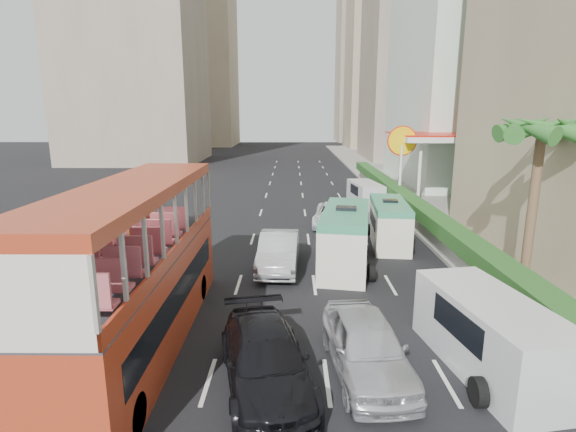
{
  "coord_description": "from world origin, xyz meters",
  "views": [
    {
      "loc": [
        -1.36,
        -12.76,
        7.05
      ],
      "look_at": [
        -1.5,
        4.0,
        3.2
      ],
      "focal_mm": 28.0,
      "sensor_mm": 36.0,
      "label": 1
    }
  ],
  "objects_px": {
    "car_black": "(266,385)",
    "panel_van_near": "(490,335)",
    "minibus_far": "(389,223)",
    "panel_van_far": "(365,194)",
    "shell_station": "(434,168)",
    "car_silver_lane_b": "(365,372)",
    "van_asset": "(333,226)",
    "palm_tree": "(532,212)",
    "car_silver_lane_a": "(279,268)",
    "minibus_near": "(345,238)",
    "double_decker_bus": "(137,267)"
  },
  "relations": [
    {
      "from": "car_black",
      "to": "panel_van_near",
      "type": "xyz_separation_m",
      "value": [
        6.21,
        0.86,
        1.04
      ]
    },
    {
      "from": "minibus_far",
      "to": "panel_van_far",
      "type": "xyz_separation_m",
      "value": [
        0.4,
        10.59,
        -0.28
      ]
    },
    {
      "from": "shell_station",
      "to": "car_silver_lane_b",
      "type": "bearing_deg",
      "value": -110.75
    },
    {
      "from": "van_asset",
      "to": "palm_tree",
      "type": "distance_m",
      "value": 13.33
    },
    {
      "from": "panel_van_far",
      "to": "shell_station",
      "type": "distance_m",
      "value": 6.06
    },
    {
      "from": "car_silver_lane_a",
      "to": "minibus_near",
      "type": "relative_size",
      "value": 0.82
    },
    {
      "from": "panel_van_near",
      "to": "palm_tree",
      "type": "distance_m",
      "value": 6.84
    },
    {
      "from": "double_decker_bus",
      "to": "car_silver_lane_a",
      "type": "bearing_deg",
      "value": 60.1
    },
    {
      "from": "car_silver_lane_a",
      "to": "car_silver_lane_b",
      "type": "distance_m",
      "value": 8.98
    },
    {
      "from": "car_silver_lane_a",
      "to": "minibus_near",
      "type": "height_order",
      "value": "minibus_near"
    },
    {
      "from": "minibus_near",
      "to": "panel_van_far",
      "type": "bearing_deg",
      "value": 87.08
    },
    {
      "from": "shell_station",
      "to": "minibus_near",
      "type": "bearing_deg",
      "value": -119.65
    },
    {
      "from": "van_asset",
      "to": "minibus_far",
      "type": "relative_size",
      "value": 0.97
    },
    {
      "from": "double_decker_bus",
      "to": "car_silver_lane_b",
      "type": "bearing_deg",
      "value": -12.92
    },
    {
      "from": "panel_van_near",
      "to": "panel_van_far",
      "type": "distance_m",
      "value": 23.01
    },
    {
      "from": "minibus_near",
      "to": "minibus_far",
      "type": "bearing_deg",
      "value": 62.17
    },
    {
      "from": "car_silver_lane_a",
      "to": "palm_tree",
      "type": "height_order",
      "value": "palm_tree"
    },
    {
      "from": "double_decker_bus",
      "to": "minibus_near",
      "type": "xyz_separation_m",
      "value": [
        7.15,
        7.45,
        -1.18
      ]
    },
    {
      "from": "car_silver_lane_b",
      "to": "palm_tree",
      "type": "height_order",
      "value": "palm_tree"
    },
    {
      "from": "panel_van_far",
      "to": "van_asset",
      "type": "bearing_deg",
      "value": -123.1
    },
    {
      "from": "palm_tree",
      "to": "car_black",
      "type": "bearing_deg",
      "value": -147.91
    },
    {
      "from": "car_black",
      "to": "panel_van_near",
      "type": "bearing_deg",
      "value": -3.83
    },
    {
      "from": "car_silver_lane_b",
      "to": "panel_van_far",
      "type": "bearing_deg",
      "value": 75.32
    },
    {
      "from": "car_black",
      "to": "palm_tree",
      "type": "distance_m",
      "value": 12.1
    },
    {
      "from": "car_silver_lane_a",
      "to": "panel_van_near",
      "type": "bearing_deg",
      "value": -51.09
    },
    {
      "from": "minibus_near",
      "to": "shell_station",
      "type": "distance_m",
      "value": 17.94
    },
    {
      "from": "car_silver_lane_a",
      "to": "car_silver_lane_b",
      "type": "xyz_separation_m",
      "value": [
        2.66,
        -8.57,
        0.0
      ]
    },
    {
      "from": "minibus_far",
      "to": "shell_station",
      "type": "relative_size",
      "value": 0.66
    },
    {
      "from": "car_silver_lane_a",
      "to": "car_black",
      "type": "bearing_deg",
      "value": -87.91
    },
    {
      "from": "car_silver_lane_a",
      "to": "panel_van_near",
      "type": "height_order",
      "value": "panel_van_near"
    },
    {
      "from": "panel_van_near",
      "to": "palm_tree",
      "type": "xyz_separation_m",
      "value": [
        3.63,
        5.31,
        2.34
      ]
    },
    {
      "from": "van_asset",
      "to": "shell_station",
      "type": "height_order",
      "value": "shell_station"
    },
    {
      "from": "car_silver_lane_b",
      "to": "minibus_far",
      "type": "bearing_deg",
      "value": 69.81
    },
    {
      "from": "double_decker_bus",
      "to": "car_black",
      "type": "distance_m",
      "value": 5.18
    },
    {
      "from": "shell_station",
      "to": "van_asset",
      "type": "bearing_deg",
      "value": -137.88
    },
    {
      "from": "double_decker_bus",
      "to": "panel_van_far",
      "type": "distance_m",
      "value": 24.11
    },
    {
      "from": "car_black",
      "to": "panel_van_far",
      "type": "bearing_deg",
      "value": 63.2
    },
    {
      "from": "minibus_near",
      "to": "car_silver_lane_b",
      "type": "bearing_deg",
      "value": -83.01
    },
    {
      "from": "car_silver_lane_b",
      "to": "minibus_far",
      "type": "xyz_separation_m",
      "value": [
        3.27,
        12.65,
        1.18
      ]
    },
    {
      "from": "van_asset",
      "to": "double_decker_bus",
      "type": "bearing_deg",
      "value": -107.56
    },
    {
      "from": "car_silver_lane_b",
      "to": "car_black",
      "type": "height_order",
      "value": "car_silver_lane_b"
    },
    {
      "from": "van_asset",
      "to": "minibus_near",
      "type": "height_order",
      "value": "minibus_near"
    },
    {
      "from": "double_decker_bus",
      "to": "car_silver_lane_a",
      "type": "distance_m",
      "value": 8.5
    },
    {
      "from": "van_asset",
      "to": "minibus_far",
      "type": "height_order",
      "value": "minibus_far"
    },
    {
      "from": "car_silver_lane_a",
      "to": "van_asset",
      "type": "relative_size",
      "value": 0.97
    },
    {
      "from": "van_asset",
      "to": "panel_van_far",
      "type": "relative_size",
      "value": 1.15
    },
    {
      "from": "palm_tree",
      "to": "car_silver_lane_a",
      "type": "bearing_deg",
      "value": 162.71
    },
    {
      "from": "car_silver_lane_a",
      "to": "panel_van_near",
      "type": "relative_size",
      "value": 0.96
    },
    {
      "from": "car_silver_lane_a",
      "to": "car_black",
      "type": "distance_m",
      "value": 9.21
    },
    {
      "from": "car_silver_lane_b",
      "to": "van_asset",
      "type": "relative_size",
      "value": 0.93
    }
  ]
}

